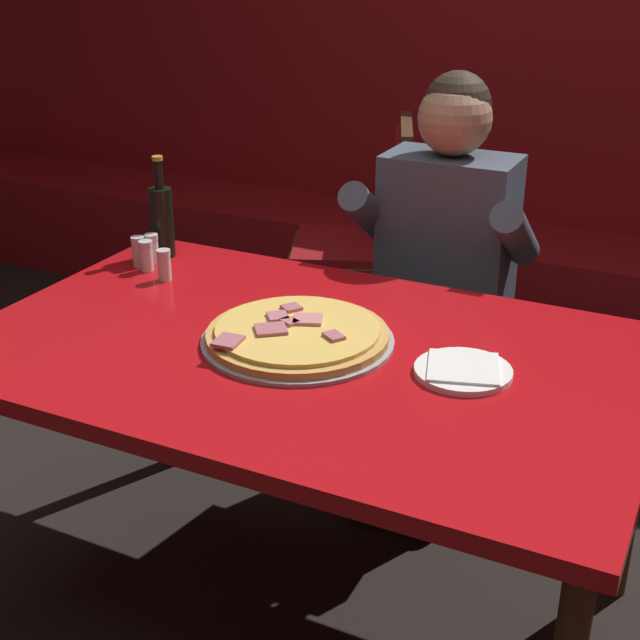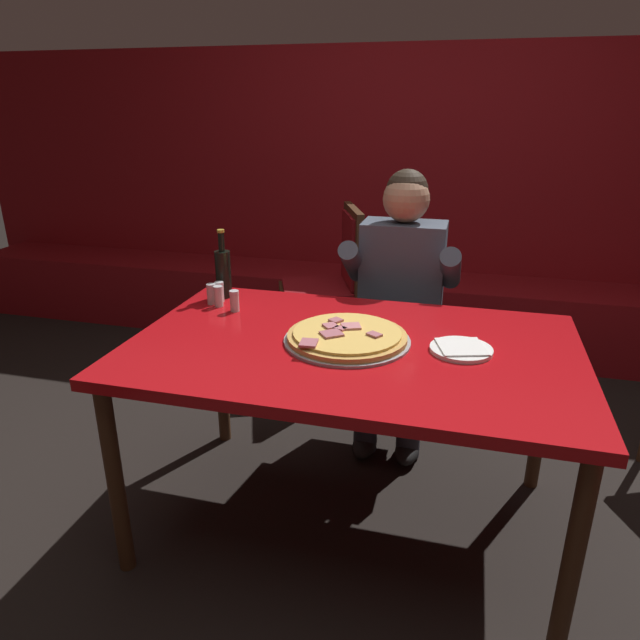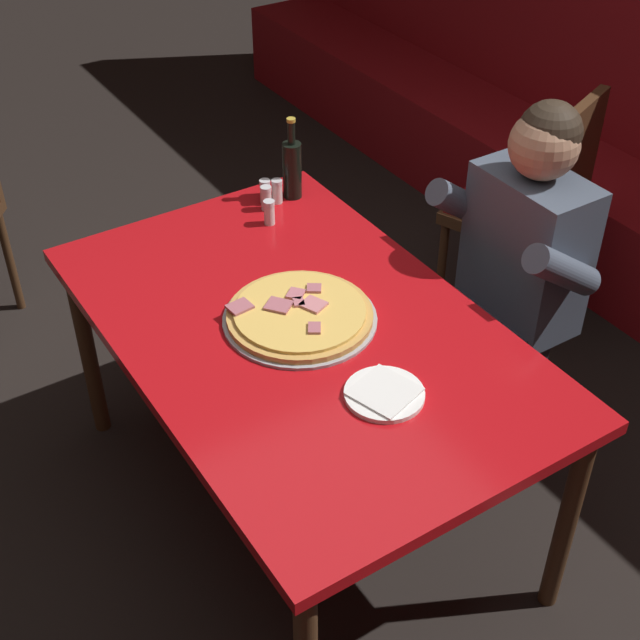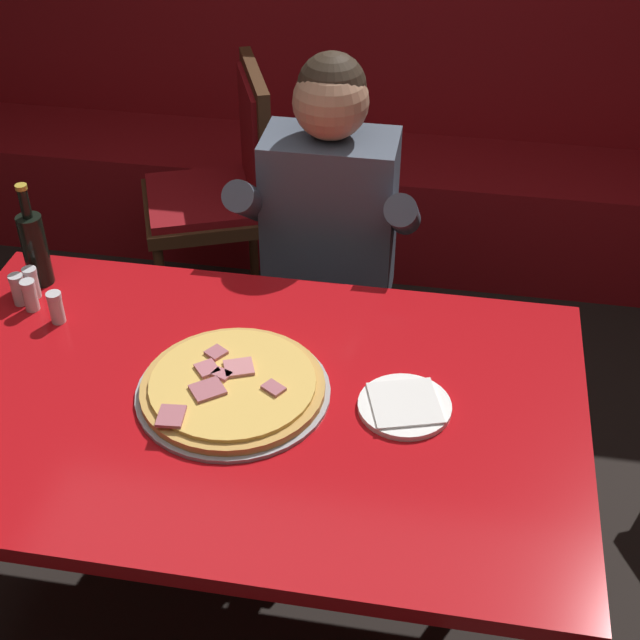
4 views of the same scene
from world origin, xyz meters
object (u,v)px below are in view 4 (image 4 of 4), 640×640
at_px(shaker_oregano, 32,284).
at_px(dining_chair_far_left, 226,182).
at_px(main_dining_table, 243,421).
at_px(pizza, 233,387).
at_px(plate_white_paper, 405,406).
at_px(shaker_black_pepper, 30,297).
at_px(shaker_red_pepper_flakes, 56,309).
at_px(shaker_parmesan, 19,291).
at_px(beer_bottle, 35,247).
at_px(diner_seated_blue_shirt, 325,255).

distance_m(shaker_oregano, dining_chair_far_left, 1.06).
distance_m(main_dining_table, pizza, 0.09).
height_order(plate_white_paper, shaker_black_pepper, shaker_black_pepper).
bearing_deg(shaker_red_pepper_flakes, shaker_parmesan, 155.79).
distance_m(beer_bottle, dining_chair_far_left, 1.01).
relative_size(shaker_parmesan, dining_chair_far_left, 0.09).
bearing_deg(beer_bottle, pizza, -29.57).
bearing_deg(beer_bottle, dining_chair_far_left, 75.21).
relative_size(main_dining_table, plate_white_paper, 7.37).
height_order(beer_bottle, dining_chair_far_left, beer_bottle).
height_order(plate_white_paper, shaker_red_pepper_flakes, shaker_red_pepper_flakes).
bearing_deg(main_dining_table, shaker_red_pepper_flakes, 158.87).
bearing_deg(shaker_red_pepper_flakes, pizza, -20.83).
bearing_deg(shaker_black_pepper, beer_bottle, 103.06).
bearing_deg(shaker_black_pepper, dining_chair_far_left, 78.27).
bearing_deg(shaker_oregano, shaker_black_pepper, -70.00).
distance_m(beer_bottle, shaker_red_pepper_flakes, 0.21).
xyz_separation_m(main_dining_table, plate_white_paper, (0.37, 0.03, 0.08)).
distance_m(shaker_parmesan, shaker_red_pepper_flakes, 0.14).
height_order(pizza, dining_chair_far_left, dining_chair_far_left).
bearing_deg(pizza, shaker_red_pepper_flakes, 159.17).
bearing_deg(shaker_parmesan, shaker_black_pepper, -25.17).
relative_size(plate_white_paper, shaker_black_pepper, 2.44).
bearing_deg(plate_white_paper, main_dining_table, -175.51).
height_order(beer_bottle, shaker_black_pepper, beer_bottle).
relative_size(plate_white_paper, shaker_parmesan, 2.44).
bearing_deg(plate_white_paper, pizza, -177.55).
height_order(main_dining_table, beer_bottle, beer_bottle).
xyz_separation_m(shaker_parmesan, shaker_red_pepper_flakes, (0.13, -0.06, 0.00)).
bearing_deg(diner_seated_blue_shirt, main_dining_table, -95.75).
distance_m(pizza, plate_white_paper, 0.39).
bearing_deg(shaker_red_pepper_flakes, main_dining_table, -21.13).
relative_size(shaker_oregano, shaker_black_pepper, 1.00).
distance_m(shaker_parmesan, dining_chair_far_left, 1.09).
distance_m(main_dining_table, beer_bottle, 0.76).
relative_size(shaker_black_pepper, diner_seated_blue_shirt, 0.07).
height_order(pizza, plate_white_paper, pizza).
distance_m(beer_bottle, shaker_parmesan, 0.12).
height_order(shaker_parmesan, diner_seated_blue_shirt, diner_seated_blue_shirt).
height_order(main_dining_table, shaker_red_pepper_flakes, shaker_red_pepper_flakes).
xyz_separation_m(main_dining_table, beer_bottle, (-0.64, 0.36, 0.18)).
relative_size(shaker_oregano, shaker_red_pepper_flakes, 1.00).
relative_size(shaker_oregano, shaker_parmesan, 1.00).
relative_size(pizza, plate_white_paper, 2.11).
height_order(main_dining_table, shaker_parmesan, shaker_parmesan).
height_order(pizza, shaker_oregano, shaker_oregano).
bearing_deg(shaker_oregano, diner_seated_blue_shirt, 30.60).
distance_m(main_dining_table, diner_seated_blue_shirt, 0.71).
relative_size(main_dining_table, pizza, 3.49).
height_order(diner_seated_blue_shirt, dining_chair_far_left, diner_seated_blue_shirt).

